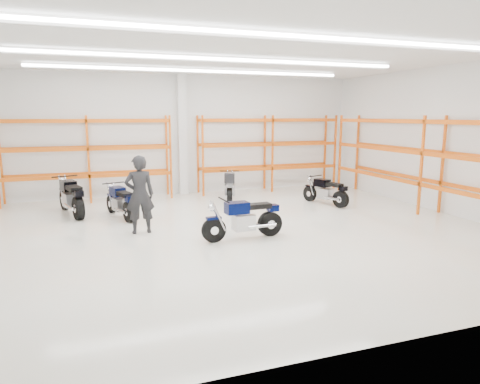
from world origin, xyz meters
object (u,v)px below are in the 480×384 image
object	(u,v)px
motorcycle_back_d	(327,192)
motorcycle_back_c	(230,187)
structural_column	(182,135)
motorcycle_back_a	(71,198)
motorcycle_main	(246,219)
standing_man	(140,195)
motorcycle_back_b	(121,203)

from	to	relation	value
motorcycle_back_d	motorcycle_back_c	bearing A→B (deg)	152.88
motorcycle_back_d	structural_column	distance (m)	5.82
motorcycle_back_a	motorcycle_back_d	distance (m)	8.19
motorcycle_back_c	motorcycle_back_d	distance (m)	3.34
motorcycle_main	motorcycle_back_c	xyz separation A→B (m)	(0.97, 4.41, 0.05)
motorcycle_back_a	standing_man	xyz separation A→B (m)	(1.76, -2.70, 0.47)
motorcycle_back_c	structural_column	xyz separation A→B (m)	(-1.19, 2.13, 1.71)
motorcycle_main	motorcycle_back_a	bearing A→B (deg)	135.61
motorcycle_back_b	motorcycle_back_c	distance (m)	3.93
standing_man	motorcycle_back_b	bearing A→B (deg)	-79.24
motorcycle_back_d	structural_column	bearing A→B (deg)	138.74
motorcycle_back_d	standing_man	bearing A→B (deg)	-166.60
motorcycle_back_b	standing_man	bearing A→B (deg)	-78.60
motorcycle_back_a	structural_column	world-z (taller)	structural_column
motorcycle_main	motorcycle_back_d	xyz separation A→B (m)	(3.94, 2.89, -0.04)
motorcycle_back_d	standing_man	size ratio (longest dim) A/B	0.93
motorcycle_back_b	motorcycle_main	bearing A→B (deg)	-49.26
motorcycle_back_b	standing_man	size ratio (longest dim) A/B	0.98
motorcycle_main	structural_column	bearing A→B (deg)	91.93
motorcycle_back_c	motorcycle_back_d	xyz separation A→B (m)	(2.97, -1.52, -0.09)
standing_man	structural_column	distance (m)	5.74
motorcycle_back_b	motorcycle_back_c	xyz separation A→B (m)	(3.74, 1.19, 0.07)
motorcycle_back_b	structural_column	distance (m)	4.55
motorcycle_main	motorcycle_back_d	bearing A→B (deg)	36.21
motorcycle_back_c	motorcycle_back_d	size ratio (longest dim) A/B	1.14
motorcycle_back_a	motorcycle_back_b	world-z (taller)	motorcycle_back_a
motorcycle_back_a	motorcycle_back_b	size ratio (longest dim) A/B	1.15
standing_man	motorcycle_main	bearing A→B (deg)	149.58
motorcycle_back_a	structural_column	bearing A→B (deg)	31.95
motorcycle_back_a	standing_man	size ratio (longest dim) A/B	1.13
motorcycle_back_c	motorcycle_back_d	bearing A→B (deg)	-27.12
motorcycle_back_b	motorcycle_back_d	size ratio (longest dim) A/B	1.06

